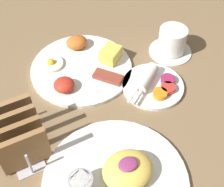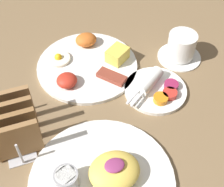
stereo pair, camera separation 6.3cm
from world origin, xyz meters
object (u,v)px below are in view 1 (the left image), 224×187
(plate_foreground, at_px, (116,178))
(toast_rack, at_px, (18,135))
(plate_condiments, at_px, (153,84))
(coffee_cup, at_px, (172,42))
(plate_breakfast, at_px, (82,66))

(plate_foreground, height_order, toast_rack, toast_rack)
(plate_condiments, height_order, toast_rack, toast_rack)
(toast_rack, xyz_separation_m, coffee_cup, (0.46, 0.11, -0.01))
(plate_foreground, bearing_deg, plate_breakfast, 78.21)
(plate_condiments, distance_m, toast_rack, 0.35)
(plate_condiments, bearing_deg, toast_rack, -176.68)
(plate_condiments, bearing_deg, plate_breakfast, 132.44)
(plate_condiments, relative_size, toast_rack, 1.15)
(plate_breakfast, height_order, coffee_cup, coffee_cup)
(plate_breakfast, distance_m, plate_foreground, 0.34)
(plate_condiments, height_order, coffee_cup, coffee_cup)
(plate_breakfast, bearing_deg, plate_foreground, -101.79)
(toast_rack, relative_size, coffee_cup, 1.23)
(plate_breakfast, bearing_deg, coffee_cup, -11.78)
(plate_foreground, relative_size, toast_rack, 2.00)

